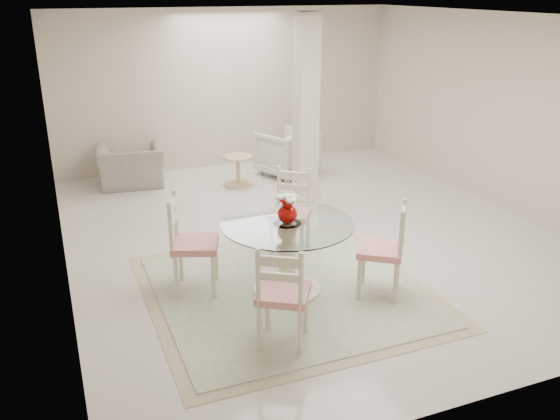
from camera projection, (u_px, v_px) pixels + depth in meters
name	position (u px, v px, depth m)	size (l,w,h in m)	color
ground	(310.00, 234.00, 7.70)	(7.00, 7.00, 0.00)	beige
room_shell	(313.00, 90.00, 7.04)	(6.02, 7.02, 2.71)	beige
column	(306.00, 110.00, 8.52)	(0.30, 0.30, 2.70)	beige
area_rug	(287.00, 291.00, 6.25)	(2.86, 2.86, 0.02)	tan
dining_table	(287.00, 257.00, 6.11)	(1.35, 1.35, 0.78)	beige
red_vase	(288.00, 209.00, 5.92)	(0.23, 0.22, 0.31)	#A20604
dining_chair_east	(388.00, 243.00, 5.99)	(0.62, 0.62, 1.11)	beige
dining_chair_north	(291.00, 205.00, 6.99)	(0.63, 0.63, 1.13)	beige
dining_chair_west	(188.00, 237.00, 6.07)	(0.59, 0.59, 1.16)	#F1E7C6
dining_chair_south	(282.00, 289.00, 5.09)	(0.61, 0.61, 1.10)	beige
recliner_taupe	(131.00, 166.00, 9.47)	(1.02, 0.89, 0.66)	gray
armchair_white	(287.00, 153.00, 10.00)	(0.82, 0.84, 0.76)	silver
side_table	(238.00, 172.00, 9.49)	(0.47, 0.47, 0.49)	#D3B682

